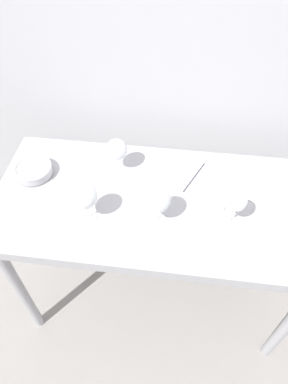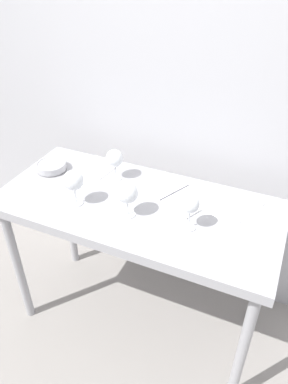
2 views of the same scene
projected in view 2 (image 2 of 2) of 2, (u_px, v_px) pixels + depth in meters
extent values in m
plane|color=gray|center=(139.00, 316.00, 2.31)|extent=(6.00, 6.00, 0.00)
cube|color=#B5B5BA|center=(176.00, 91.00, 1.93)|extent=(3.80, 0.04, 2.60)
cube|color=#A4A4A9|center=(138.00, 205.00, 1.81)|extent=(1.40, 0.64, 0.04)
cube|color=#A4A4A9|center=(106.00, 248.00, 1.57)|extent=(1.40, 0.01, 0.05)
cylinder|color=#A4A4A9|center=(18.00, 266.00, 2.09)|extent=(0.05, 0.05, 0.86)
cylinder|color=#A4A4A9|center=(242.00, 350.00, 1.66)|extent=(0.05, 0.05, 0.86)
cylinder|color=#A4A4A9|center=(69.00, 214.00, 2.47)|extent=(0.05, 0.05, 0.86)
cylinder|color=#A4A4A9|center=(261.00, 272.00, 2.05)|extent=(0.05, 0.05, 0.86)
cylinder|color=white|center=(128.00, 214.00, 1.71)|extent=(0.07, 0.07, 0.00)
cylinder|color=white|center=(128.00, 207.00, 1.69)|extent=(0.01, 0.01, 0.08)
sphere|color=white|center=(128.00, 193.00, 1.64)|extent=(0.10, 0.10, 0.10)
cylinder|color=maroon|center=(128.00, 196.00, 1.65)|extent=(0.07, 0.07, 0.03)
cylinder|color=white|center=(116.00, 178.00, 1.97)|extent=(0.07, 0.07, 0.00)
cylinder|color=white|center=(115.00, 171.00, 1.95)|extent=(0.01, 0.01, 0.08)
sphere|color=white|center=(115.00, 158.00, 1.90)|extent=(0.09, 0.09, 0.09)
cylinder|color=maroon|center=(115.00, 161.00, 1.91)|extent=(0.06, 0.06, 0.02)
cylinder|color=white|center=(188.00, 227.00, 1.64)|extent=(0.07, 0.07, 0.00)
cylinder|color=white|center=(189.00, 219.00, 1.61)|extent=(0.01, 0.01, 0.09)
sphere|color=white|center=(190.00, 204.00, 1.56)|extent=(0.08, 0.08, 0.08)
cylinder|color=#5C0F26|center=(190.00, 207.00, 1.57)|extent=(0.06, 0.06, 0.02)
cylinder|color=white|center=(76.00, 203.00, 1.79)|extent=(0.07, 0.07, 0.00)
cylinder|color=white|center=(75.00, 195.00, 1.76)|extent=(0.01, 0.01, 0.09)
sphere|color=white|center=(73.00, 180.00, 1.71)|extent=(0.10, 0.10, 0.10)
cylinder|color=maroon|center=(74.00, 183.00, 1.72)|extent=(0.07, 0.07, 0.03)
cube|color=silver|center=(162.00, 186.00, 1.91)|extent=(0.25, 0.26, 0.01)
cube|color=silver|center=(187.00, 201.00, 1.79)|extent=(0.25, 0.26, 0.01)
cube|color=#3F3F47|center=(174.00, 193.00, 1.85)|extent=(0.09, 0.19, 0.01)
cube|color=white|center=(233.00, 207.00, 1.76)|extent=(0.27, 0.31, 0.00)
cube|color=white|center=(94.00, 169.00, 2.04)|extent=(0.22, 0.29, 0.00)
cylinder|color=beige|center=(52.00, 169.00, 2.04)|extent=(0.14, 0.14, 0.01)
cylinder|color=#B7B7BC|center=(51.00, 166.00, 2.03)|extent=(0.16, 0.16, 0.03)
torus|color=#B7B7BC|center=(51.00, 164.00, 2.02)|extent=(0.17, 0.17, 0.01)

